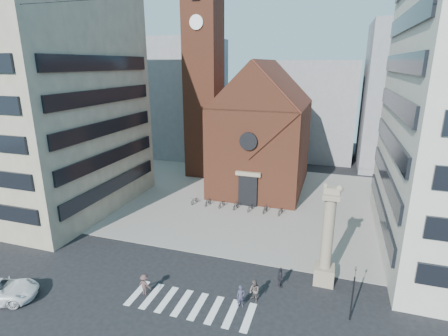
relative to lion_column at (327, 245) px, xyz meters
The scene contains 22 objects.
ground 11.01m from the lion_column, 163.32° to the right, with size 120.00×120.00×0.00m, color black.
piazza 19.18m from the lion_column, 122.03° to the left, with size 46.00×30.00×0.05m, color gray.
zebra_crossing 11.72m from the lion_column, 147.61° to the right, with size 10.20×3.20×0.01m, color white, non-canonical shape.
church 24.62m from the lion_column, 114.43° to the left, with size 12.00×16.65×18.00m.
campanile 34.29m from the lion_column, 128.68° to the left, with size 5.50×5.50×31.20m.
building_left 36.01m from the lion_column, 168.37° to the left, with size 18.00×20.00×26.00m, color tan.
bg_block_left 48.23m from the lion_column, 129.04° to the left, with size 16.00×14.00×22.00m, color gray.
bg_block_mid 42.55m from the lion_column, 95.45° to the left, with size 14.00×12.00×18.00m, color gray.
bg_block_right 41.69m from the lion_column, 72.91° to the left, with size 16.00×14.00×24.00m, color gray.
lion_column is the anchor object (origin of this frame).
traffic_light 4.62m from the lion_column, 63.54° to the right, with size 0.13×0.16×4.30m.
pedestrian_0 8.07m from the lion_column, 138.81° to the right, with size 0.65×0.42×1.77m, color #333144.
pedestrian_1 6.94m from the lion_column, 140.11° to the right, with size 0.86×0.67×1.77m, color #5C504A.
pedestrian_2 4.57m from the lion_column, 153.36° to the right, with size 1.01×0.42×1.73m, color black.
pedestrian_3 14.81m from the lion_column, 156.06° to the right, with size 1.11×0.64×1.72m, color #4B3332.
scooter_0 21.00m from the lion_column, 143.39° to the left, with size 0.60×1.72×0.91m, color black.
scooter_1 19.55m from the lion_column, 140.11° to the left, with size 0.47×1.67×1.00m, color black.
scooter_2 18.20m from the lion_column, 136.32° to the left, with size 0.60×1.72×0.91m, color black.
scooter_3 16.92m from the lion_column, 131.91° to the left, with size 0.47×1.67×1.00m, color black.
scooter_4 15.77m from the lion_column, 126.80° to the left, with size 0.60×1.72×0.91m, color black.
scooter_5 14.74m from the lion_column, 120.91° to the left, with size 0.47×1.67×1.00m, color black.
scooter_6 13.91m from the lion_column, 114.20° to the left, with size 0.60×1.72×0.91m, color black.
Camera 1 is at (9.84, -23.42, 17.48)m, focal length 28.00 mm.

